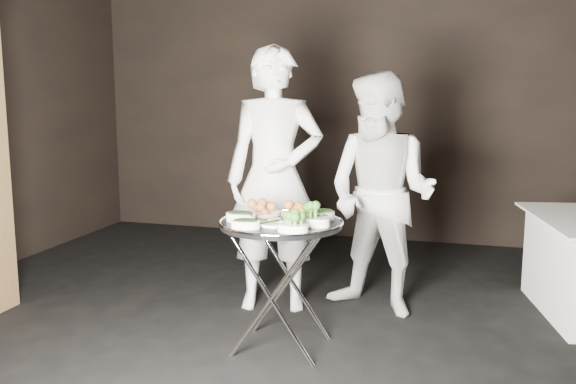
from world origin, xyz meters
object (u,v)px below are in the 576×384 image
(waiter_left, at_px, (275,179))
(waiter_right, at_px, (381,195))
(serving_tray, at_px, (281,223))
(tray_stand, at_px, (281,280))

(waiter_left, bearing_deg, waiter_right, -5.98)
(serving_tray, xyz_separation_m, waiter_right, (0.48, 0.82, 0.06))
(tray_stand, height_order, waiter_left, waiter_left)
(tray_stand, bearing_deg, waiter_right, 59.60)
(waiter_left, distance_m, waiter_right, 0.76)
(tray_stand, distance_m, waiter_right, 1.03)
(tray_stand, relative_size, serving_tray, 1.05)
(tray_stand, distance_m, serving_tray, 0.35)
(serving_tray, relative_size, waiter_left, 0.40)
(waiter_left, height_order, waiter_right, waiter_left)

